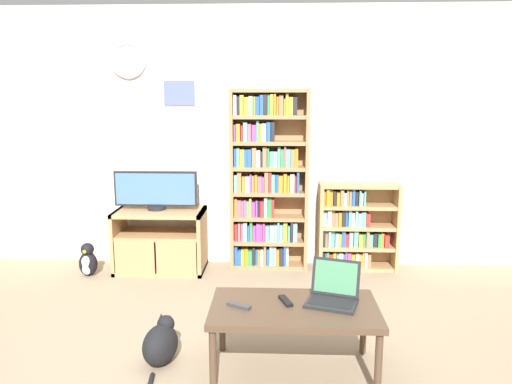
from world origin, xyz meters
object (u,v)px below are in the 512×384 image
object	(u,v)px
laptop	(333,292)
penguin_figurine	(88,261)
television	(156,190)
bookshelf_tall	(266,181)
remote_near_laptop	(239,306)
coffee_table	(294,313)
tv_stand	(160,240)
bookshelf_short	(353,228)
remote_far_from_laptop	(286,301)
cat	(161,343)

from	to	relation	value
laptop	penguin_figurine	bearing A→B (deg)	162.35
television	bookshelf_tall	xyz separation A→B (m)	(1.09, 0.12, 0.08)
television	laptop	xyz separation A→B (m)	(1.56, -1.79, -0.31)
laptop	remote_near_laptop	bearing A→B (deg)	-151.86
television	coffee_table	xyz separation A→B (m)	(1.31, -1.87, -0.42)
television	penguin_figurine	world-z (taller)	television
tv_stand	bookshelf_short	xyz separation A→B (m)	(1.93, 0.15, 0.11)
tv_stand	laptop	bearing A→B (deg)	-48.87
tv_stand	bookshelf_tall	distance (m)	1.21
bookshelf_tall	bookshelf_short	bearing A→B (deg)	-0.54
tv_stand	remote_near_laptop	xyz separation A→B (m)	(0.93, -1.85, 0.14)
bookshelf_tall	remote_far_from_laptop	distance (m)	1.99
tv_stand	bookshelf_tall	size ratio (longest dim) A/B	0.49
remote_far_from_laptop	penguin_figurine	bearing A→B (deg)	120.81
tv_stand	coffee_table	xyz separation A→B (m)	(1.27, -1.83, 0.09)
television	coffee_table	bearing A→B (deg)	-55.00
penguin_figurine	remote_near_laptop	bearing A→B (deg)	-46.06
coffee_table	laptop	xyz separation A→B (m)	(0.25, 0.08, 0.11)
remote_far_from_laptop	cat	size ratio (longest dim) A/B	0.32
television	remote_near_laptop	xyz separation A→B (m)	(0.97, -1.90, -0.36)
remote_far_from_laptop	penguin_figurine	world-z (taller)	remote_far_from_laptop
bookshelf_short	bookshelf_tall	bearing A→B (deg)	179.46
laptop	remote_near_laptop	size ratio (longest dim) A/B	2.35
tv_stand	television	distance (m)	0.51
tv_stand	remote_far_from_laptop	bearing A→B (deg)	-55.42
remote_near_laptop	penguin_figurine	distance (m)	2.33
bookshelf_short	remote_near_laptop	distance (m)	2.24
tv_stand	bookshelf_tall	world-z (taller)	bookshelf_tall
remote_far_from_laptop	remote_near_laptop	bearing A→B (deg)	176.65
television	remote_far_from_laptop	world-z (taller)	television
cat	penguin_figurine	distance (m)	1.91
bookshelf_short	remote_far_from_laptop	xyz separation A→B (m)	(-0.71, -1.92, 0.03)
cat	penguin_figurine	bearing A→B (deg)	140.30
bookshelf_short	remote_far_from_laptop	distance (m)	2.05
laptop	television	bearing A→B (deg)	148.70
coffee_table	remote_far_from_laptop	world-z (taller)	remote_far_from_laptop
bookshelf_short	cat	bearing A→B (deg)	-128.49
remote_far_from_laptop	cat	world-z (taller)	remote_far_from_laptop
bookshelf_tall	tv_stand	bearing A→B (deg)	-171.36
tv_stand	remote_far_from_laptop	size ratio (longest dim) A/B	5.31
bookshelf_short	remote_near_laptop	bearing A→B (deg)	-116.57
television	remote_far_from_laptop	bearing A→B (deg)	-55.29
tv_stand	bookshelf_tall	xyz separation A→B (m)	(1.05, 0.16, 0.58)
bookshelf_short	laptop	world-z (taller)	bookshelf_short
bookshelf_short	penguin_figurine	size ratio (longest dim) A/B	2.65
coffee_table	remote_far_from_laptop	distance (m)	0.09
bookshelf_tall	remote_far_from_laptop	bearing A→B (deg)	-85.03
tv_stand	coffee_table	world-z (taller)	tv_stand
bookshelf_short	cat	xyz separation A→B (m)	(-1.52, -1.91, -0.28)
remote_near_laptop	penguin_figurine	size ratio (longest dim) A/B	0.49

